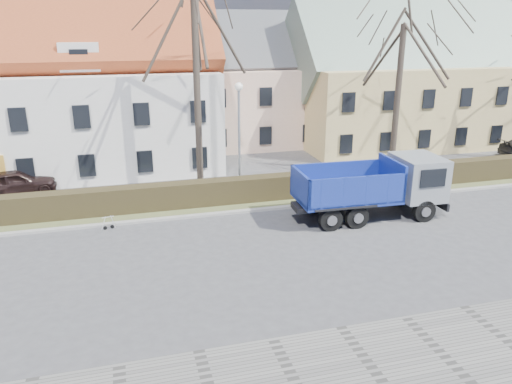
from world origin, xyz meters
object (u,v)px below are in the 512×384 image
object	(u,v)px
streetlight	(239,141)
cart_frame	(103,223)
parked_car_a	(15,183)
dump_truck	(365,188)

from	to	relation	value
streetlight	cart_frame	xyz separation A→B (m)	(-7.12, -2.90, -2.77)
streetlight	parked_car_a	bearing A→B (deg)	163.52
dump_truck	streetlight	size ratio (longest dim) A/B	1.21
cart_frame	dump_truck	bearing A→B (deg)	-8.02
cart_frame	streetlight	bearing A→B (deg)	22.15
dump_truck	parked_car_a	world-z (taller)	dump_truck
streetlight	cart_frame	world-z (taller)	streetlight
streetlight	dump_truck	bearing A→B (deg)	-42.28
streetlight	cart_frame	size ratio (longest dim) A/B	8.24
dump_truck	cart_frame	world-z (taller)	dump_truck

